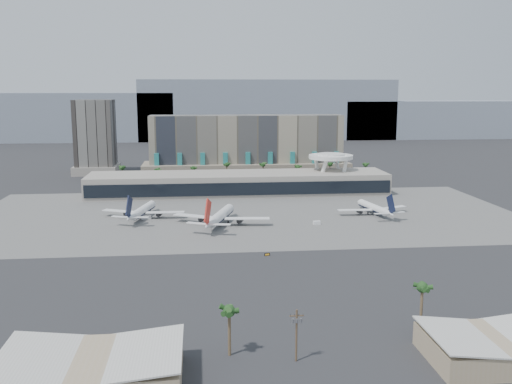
{
  "coord_description": "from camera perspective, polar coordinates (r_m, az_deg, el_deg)",
  "views": [
    {
      "loc": [
        -22.75,
        -212.05,
        59.41
      ],
      "look_at": [
        2.9,
        40.0,
        13.51
      ],
      "focal_mm": 40.0,
      "sensor_mm": 36.0,
      "label": 1
    }
  ],
  "objects": [
    {
      "name": "mountain_ridge",
      "position": [
        684.57,
        -1.58,
        7.79
      ],
      "size": [
        680.0,
        60.0,
        70.0
      ],
      "color": "gray",
      "rests_on": "ground"
    },
    {
      "name": "taxiway_sign",
      "position": [
        207.18,
        1.12,
        -6.26
      ],
      "size": [
        2.09,
        0.76,
        0.95
      ],
      "rotation": [
        0.0,
        0.0,
        0.23
      ],
      "color": "black",
      "rests_on": "ground"
    },
    {
      "name": "service_vehicle_a",
      "position": [
        269.15,
        -10.94,
        -2.43
      ],
      "size": [
        4.8,
        2.8,
        2.23
      ],
      "primitive_type": "cube",
      "rotation": [
        0.0,
        0.0,
        0.13
      ],
      "color": "silver",
      "rests_on": "ground"
    },
    {
      "name": "near_palm_a",
      "position": [
        130.56,
        -2.69,
        -12.38
      ],
      "size": [
        6.0,
        6.0,
        11.99
      ],
      "color": "brown",
      "rests_on": "ground"
    },
    {
      "name": "terminal",
      "position": [
        327.0,
        -1.74,
        0.96
      ],
      "size": [
        170.0,
        32.5,
        14.5
      ],
      "color": "#B3AB9E",
      "rests_on": "ground"
    },
    {
      "name": "apron_pad",
      "position": [
        274.52,
        -0.92,
        -2.22
      ],
      "size": [
        260.0,
        130.0,
        0.06
      ],
      "primitive_type": "cube",
      "color": "#5B5B59",
      "rests_on": "ground"
    },
    {
      "name": "saucer_structure",
      "position": [
        339.62,
        7.48,
        3.26
      ],
      "size": [
        26.0,
        26.0,
        21.89
      ],
      "color": "white",
      "rests_on": "ground"
    },
    {
      "name": "hotel",
      "position": [
        390.18,
        -0.96,
        4.0
      ],
      "size": [
        140.0,
        30.0,
        42.0
      ],
      "color": "gray",
      "rests_on": "ground"
    },
    {
      "name": "hangar_left",
      "position": [
        125.56,
        -16.07,
        -16.75
      ],
      "size": [
        36.65,
        22.6,
        7.55
      ],
      "color": "tan",
      "rests_on": "ground"
    },
    {
      "name": "hangar_right",
      "position": [
        141.19,
        22.81,
        -14.15
      ],
      "size": [
        30.55,
        20.6,
        6.89
      ],
      "color": "tan",
      "rests_on": "ground"
    },
    {
      "name": "utility_pole",
      "position": [
        128.88,
        4.08,
        -13.68
      ],
      "size": [
        3.2,
        0.85,
        12.0
      ],
      "color": "#4C3826",
      "rests_on": "ground"
    },
    {
      "name": "airliner_centre",
      "position": [
        252.64,
        -3.62,
        -2.43
      ],
      "size": [
        42.75,
        44.27,
        15.76
      ],
      "rotation": [
        0.0,
        0.0,
        -0.3
      ],
      "color": "white",
      "rests_on": "ground"
    },
    {
      "name": "office_tower",
      "position": [
        419.93,
        -15.75,
        4.9
      ],
      "size": [
        30.0,
        30.0,
        52.0
      ],
      "color": "black",
      "rests_on": "ground"
    },
    {
      "name": "airliner_right",
      "position": [
        278.84,
        11.73,
        -1.57
      ],
      "size": [
        35.52,
        36.89,
        12.83
      ],
      "rotation": [
        0.0,
        0.0,
        0.18
      ],
      "color": "white",
      "rests_on": "ground"
    },
    {
      "name": "ground",
      "position": [
        221.39,
        0.3,
        -5.3
      ],
      "size": [
        900.0,
        900.0,
        0.0
      ],
      "primitive_type": "plane",
      "color": "#232326",
      "rests_on": "ground"
    },
    {
      "name": "service_vehicle_b",
      "position": [
        255.07,
        6.1,
        -3.08
      ],
      "size": [
        3.33,
        2.24,
        1.59
      ],
      "primitive_type": "cube",
      "rotation": [
        0.0,
        0.0,
        0.16
      ],
      "color": "white",
      "rests_on": "ground"
    },
    {
      "name": "airliner_left",
      "position": [
        270.49,
        -11.33,
        -1.85
      ],
      "size": [
        38.79,
        40.3,
        14.12
      ],
      "rotation": [
        0.0,
        0.0,
        -0.23
      ],
      "color": "white",
      "rests_on": "ground"
    },
    {
      "name": "palm_row",
      "position": [
        361.61,
        -1.04,
        2.49
      ],
      "size": [
        157.8,
        2.8,
        13.1
      ],
      "color": "brown",
      "rests_on": "ground"
    },
    {
      "name": "near_palm_b",
      "position": [
        148.55,
        16.28,
        -9.66
      ],
      "size": [
        6.0,
        6.0,
        12.67
      ],
      "color": "brown",
      "rests_on": "ground"
    }
  ]
}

